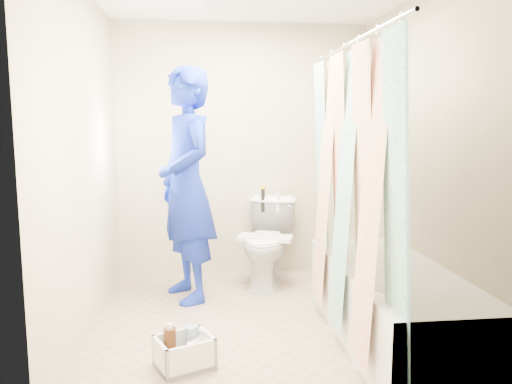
{
  "coord_description": "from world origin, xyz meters",
  "views": [
    {
      "loc": [
        -0.43,
        -3.51,
        1.46
      ],
      "look_at": [
        0.03,
        0.45,
        0.91
      ],
      "focal_mm": 35.0,
      "sensor_mm": 36.0,
      "label": 1
    }
  ],
  "objects": [
    {
      "name": "floor",
      "position": [
        0.0,
        0.0,
        0.0
      ],
      "size": [
        2.6,
        2.6,
        0.0
      ],
      "primitive_type": "plane",
      "color": "gray",
      "rests_on": "ground"
    },
    {
      "name": "wall_back",
      "position": [
        0.0,
        1.3,
        1.2
      ],
      "size": [
        2.4,
        0.02,
        2.4
      ],
      "primitive_type": "cube",
      "color": "beige",
      "rests_on": "ground"
    },
    {
      "name": "wall_front",
      "position": [
        0.0,
        -1.3,
        1.2
      ],
      "size": [
        2.4,
        0.02,
        2.4
      ],
      "primitive_type": "cube",
      "color": "beige",
      "rests_on": "ground"
    },
    {
      "name": "wall_left",
      "position": [
        -1.2,
        0.0,
        1.2
      ],
      "size": [
        0.02,
        2.6,
        2.4
      ],
      "primitive_type": "cube",
      "color": "beige",
      "rests_on": "ground"
    },
    {
      "name": "wall_right",
      "position": [
        1.2,
        0.0,
        1.2
      ],
      "size": [
        0.02,
        2.6,
        2.4
      ],
      "primitive_type": "cube",
      "color": "beige",
      "rests_on": "ground"
    },
    {
      "name": "bathtub",
      "position": [
        0.85,
        -0.43,
        0.27
      ],
      "size": [
        0.7,
        1.75,
        0.5
      ],
      "color": "silver",
      "rests_on": "ground"
    },
    {
      "name": "curtain_rod",
      "position": [
        0.52,
        -0.43,
        1.95
      ],
      "size": [
        0.02,
        1.9,
        0.02
      ],
      "primitive_type": "cylinder",
      "rotation": [
        1.57,
        0.0,
        0.0
      ],
      "color": "silver",
      "rests_on": "wall_back"
    },
    {
      "name": "shower_curtain",
      "position": [
        0.52,
        -0.43,
        1.02
      ],
      "size": [
        0.06,
        1.75,
        1.8
      ],
      "primitive_type": "cube",
      "color": "white",
      "rests_on": "curtain_rod"
    },
    {
      "name": "toilet",
      "position": [
        0.19,
        0.89,
        0.39
      ],
      "size": [
        0.64,
        0.85,
        0.77
      ],
      "primitive_type": "imported",
      "rotation": [
        0.0,
        0.0,
        -0.31
      ],
      "color": "white",
      "rests_on": "ground"
    },
    {
      "name": "tank_lid",
      "position": [
        0.15,
        0.77,
        0.45
      ],
      "size": [
        0.51,
        0.34,
        0.04
      ],
      "primitive_type": "cube",
      "rotation": [
        0.0,
        0.0,
        -0.31
      ],
      "color": "white",
      "rests_on": "toilet"
    },
    {
      "name": "tank_internals",
      "position": [
        0.21,
        1.09,
        0.76
      ],
      "size": [
        0.18,
        0.09,
        0.25
      ],
      "color": "black",
      "rests_on": "toilet"
    },
    {
      "name": "plumber",
      "position": [
        -0.53,
        0.57,
        0.96
      ],
      "size": [
        0.69,
        0.82,
        1.91
      ],
      "primitive_type": "imported",
      "rotation": [
        0.0,
        0.0,
        -1.18
      ],
      "color": "#0F3996",
      "rests_on": "ground"
    },
    {
      "name": "cleaning_caddy",
      "position": [
        -0.52,
        -0.65,
        0.09
      ],
      "size": [
        0.39,
        0.36,
        0.24
      ],
      "rotation": [
        0.0,
        0.0,
        0.4
      ],
      "color": "white",
      "rests_on": "ground"
    }
  ]
}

